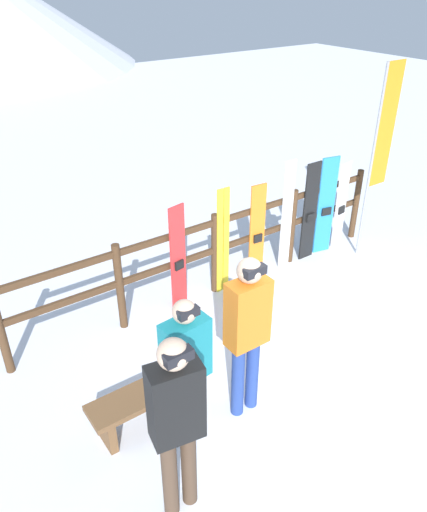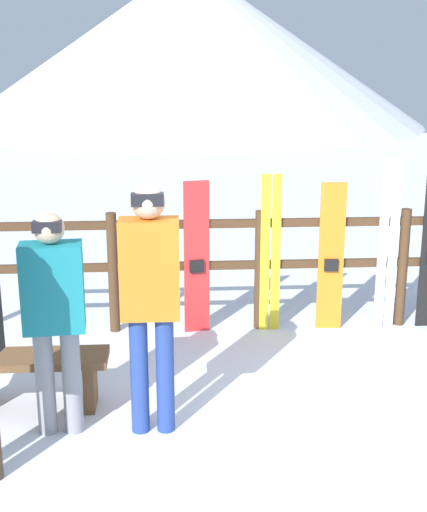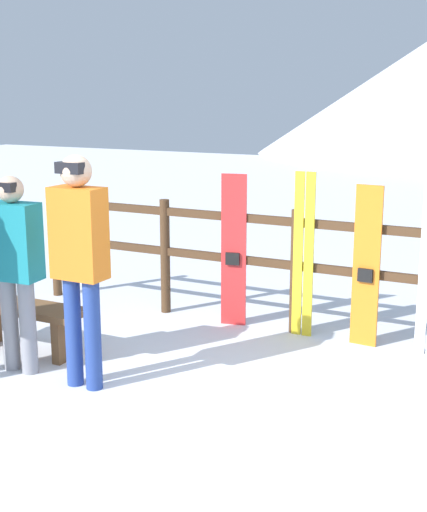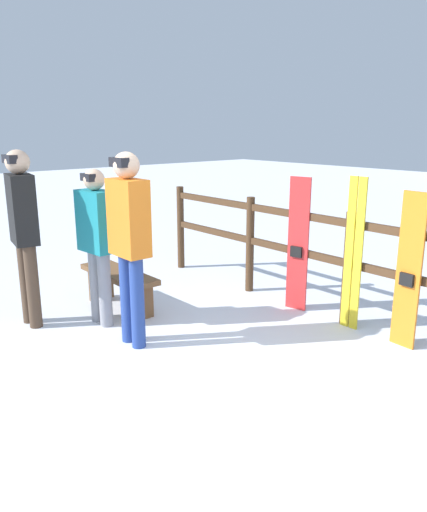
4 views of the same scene
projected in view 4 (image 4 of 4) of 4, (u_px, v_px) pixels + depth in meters
The scene contains 9 objects.
ground_plane at pixel (186, 390), 3.95m from camera, with size 40.00×40.00×0.00m, color white.
fence at pixel (348, 258), 5.11m from camera, with size 5.80×0.10×1.19m.
bench at pixel (119, 282), 5.63m from camera, with size 1.15×0.36×0.44m.
person_black at pixel (23, 224), 4.98m from camera, with size 0.44×0.29×1.80m.
person_teal at pixel (97, 236), 5.05m from camera, with size 0.44×0.27×1.62m.
person_orange at pixel (129, 234), 4.52m from camera, with size 0.41×0.24×1.81m.
snowboard_red at pixel (298, 245), 5.51m from camera, with size 0.25×0.09×1.50m.
ski_pair_yellow at pixel (354, 255), 4.98m from camera, with size 0.19×0.02×1.55m.
snowboard_orange at pixel (409, 272), 4.56m from camera, with size 0.25×0.07×1.47m.
Camera 4 is at (2.83, -2.15, 2.02)m, focal length 35.00 mm.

